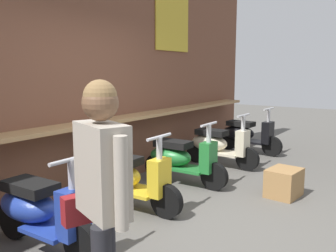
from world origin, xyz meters
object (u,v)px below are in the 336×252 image
at_px(scooter_blue, 39,210).
at_px(scooter_green, 180,158).
at_px(scooter_yellow, 127,178).
at_px(scooter_cream, 217,144).
at_px(shopper_passing, 101,185).
at_px(scooter_black, 246,134).
at_px(merchandise_crate, 284,183).

height_order(scooter_blue, scooter_green, same).
xyz_separation_m(scooter_yellow, scooter_green, (1.21, 0.00, 0.00)).
height_order(scooter_blue, scooter_cream, same).
xyz_separation_m(scooter_yellow, shopper_passing, (-1.74, -1.30, 0.61)).
distance_m(scooter_black, merchandise_crate, 2.70).
relative_size(scooter_yellow, shopper_passing, 0.85).
bearing_deg(scooter_blue, shopper_passing, -20.34).
bearing_deg(scooter_green, shopper_passing, -67.49).
height_order(scooter_yellow, scooter_black, same).
bearing_deg(scooter_cream, scooter_blue, -89.29).
relative_size(scooter_blue, scooter_green, 1.00).
bearing_deg(scooter_green, scooter_yellow, -91.35).
bearing_deg(shopper_passing, scooter_cream, -142.61).
distance_m(scooter_green, shopper_passing, 3.28).
xyz_separation_m(scooter_yellow, scooter_cream, (2.47, 0.00, 0.00)).
xyz_separation_m(scooter_cream, merchandise_crate, (-0.94, -1.48, -0.20)).
bearing_deg(shopper_passing, merchandise_crate, -163.01).
relative_size(scooter_blue, scooter_black, 1.00).
xyz_separation_m(scooter_cream, shopper_passing, (-4.21, -1.30, 0.61)).
bearing_deg(scooter_cream, scooter_black, 90.71).
bearing_deg(scooter_black, scooter_yellow, -86.62).
xyz_separation_m(scooter_cream, scooter_black, (1.31, -0.00, 0.00)).
relative_size(scooter_green, shopper_passing, 0.85).
bearing_deg(shopper_passing, scooter_black, -146.53).
xyz_separation_m(scooter_black, merchandise_crate, (-2.25, -1.48, -0.20)).
xyz_separation_m(scooter_yellow, merchandise_crate, (1.52, -1.48, -0.20)).
xyz_separation_m(scooter_blue, shopper_passing, (-0.46, -1.30, 0.61)).
distance_m(shopper_passing, merchandise_crate, 3.37).
relative_size(scooter_yellow, scooter_cream, 1.00).
height_order(shopper_passing, merchandise_crate, shopper_passing).
relative_size(scooter_cream, merchandise_crate, 2.91).
xyz_separation_m(scooter_green, scooter_cream, (1.26, 0.00, 0.00)).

